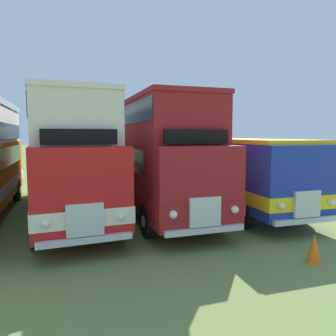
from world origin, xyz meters
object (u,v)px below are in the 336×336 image
(bus_seventh_in_row, at_px, (149,151))
(cone_near_end, at_px, (314,248))
(bus_sixth_in_row, at_px, (66,152))
(bus_eighth_in_row, at_px, (222,165))

(bus_seventh_in_row, height_order, cone_near_end, bus_seventh_in_row)
(bus_sixth_in_row, height_order, bus_seventh_in_row, same)
(bus_eighth_in_row, bearing_deg, cone_near_end, -101.26)
(bus_eighth_in_row, xyz_separation_m, cone_near_end, (-1.41, -7.08, -1.39))
(bus_sixth_in_row, xyz_separation_m, cone_near_end, (5.45, -7.42, -2.11))
(bus_seventh_in_row, relative_size, cone_near_end, 15.55)
(bus_eighth_in_row, bearing_deg, bus_seventh_in_row, 175.60)
(bus_sixth_in_row, height_order, bus_eighth_in_row, bus_sixth_in_row)
(bus_sixth_in_row, relative_size, cone_near_end, 15.04)
(cone_near_end, bearing_deg, bus_sixth_in_row, 126.32)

